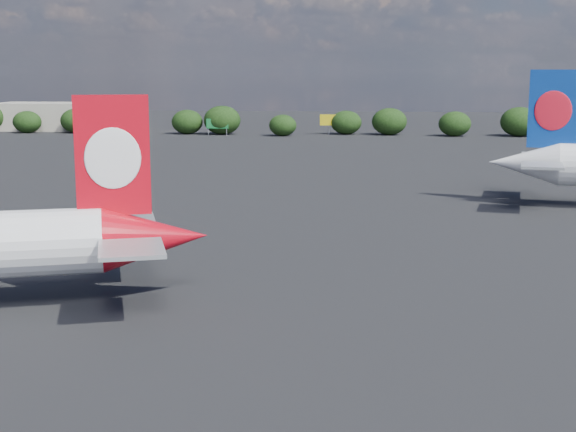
{
  "coord_description": "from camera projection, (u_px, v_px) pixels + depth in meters",
  "views": [
    {
      "loc": [
        20.62,
        -39.25,
        17.35
      ],
      "look_at": [
        16.0,
        12.0,
        8.0
      ],
      "focal_mm": 50.0,
      "sensor_mm": 36.0,
      "label": 1
    }
  ],
  "objects": [
    {
      "name": "ground",
      "position": [
        197.0,
        209.0,
        102.18
      ],
      "size": [
        500.0,
        500.0,
        0.0
      ],
      "primitive_type": "plane",
      "color": "black",
      "rests_on": "ground"
    },
    {
      "name": "terminal_building",
      "position": [
        70.0,
        116.0,
        236.55
      ],
      "size": [
        42.0,
        16.0,
        8.0
      ],
      "color": "gray",
      "rests_on": "ground"
    },
    {
      "name": "horizon_treeline",
      "position": [
        324.0,
        122.0,
        218.72
      ],
      "size": [
        205.37,
        15.65,
        8.35
      ],
      "color": "black",
      "rests_on": "ground"
    },
    {
      "name": "highway_sign",
      "position": [
        217.0,
        124.0,
        216.88
      ],
      "size": [
        6.0,
        0.3,
        4.5
      ],
      "color": "#156A2F",
      "rests_on": "ground"
    },
    {
      "name": "billboard_yellow",
      "position": [
        329.0,
        120.0,
        219.97
      ],
      "size": [
        5.0,
        0.3,
        5.5
      ],
      "color": "gold",
      "rests_on": "ground"
    }
  ]
}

